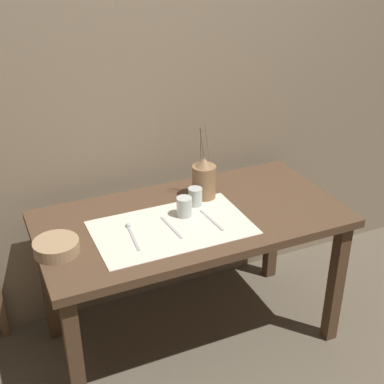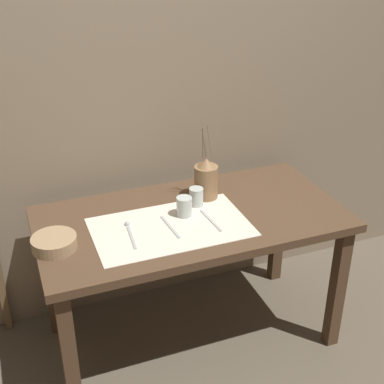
% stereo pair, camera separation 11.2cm
% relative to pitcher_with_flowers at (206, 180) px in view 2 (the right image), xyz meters
% --- Properties ---
extents(ground_plane, '(12.00, 12.00, 0.00)m').
position_rel_pitcher_with_flowers_xyz_m(ground_plane, '(-0.13, -0.14, -0.81)').
color(ground_plane, brown).
extents(stone_wall_back, '(7.00, 0.06, 2.40)m').
position_rel_pitcher_with_flowers_xyz_m(stone_wall_back, '(-0.13, 0.32, 0.39)').
color(stone_wall_back, gray).
rests_on(stone_wall_back, ground_plane).
extents(wooden_table, '(1.40, 0.71, 0.71)m').
position_rel_pitcher_with_flowers_xyz_m(wooden_table, '(-0.13, -0.14, -0.19)').
color(wooden_table, '#4C3523').
rests_on(wooden_table, ground_plane).
extents(linen_cloth, '(0.68, 0.41, 0.00)m').
position_rel_pitcher_with_flowers_xyz_m(linen_cloth, '(-0.25, -0.20, -0.09)').
color(linen_cloth, beige).
rests_on(linen_cloth, wooden_table).
extents(pitcher_with_flowers, '(0.11, 0.11, 0.36)m').
position_rel_pitcher_with_flowers_xyz_m(pitcher_with_flowers, '(0.00, 0.00, 0.00)').
color(pitcher_with_flowers, olive).
rests_on(pitcher_with_flowers, wooden_table).
extents(wooden_bowl, '(0.19, 0.19, 0.05)m').
position_rel_pitcher_with_flowers_xyz_m(wooden_bowl, '(-0.75, -0.19, -0.07)').
color(wooden_bowl, '#9E7F5B').
rests_on(wooden_bowl, wooden_table).
extents(glass_tumbler_near, '(0.07, 0.07, 0.09)m').
position_rel_pitcher_with_flowers_xyz_m(glass_tumbler_near, '(-0.16, -0.13, -0.05)').
color(glass_tumbler_near, '#B7C1BC').
rests_on(glass_tumbler_near, wooden_table).
extents(glass_tumbler_far, '(0.07, 0.07, 0.09)m').
position_rel_pitcher_with_flowers_xyz_m(glass_tumbler_far, '(-0.07, -0.06, -0.05)').
color(glass_tumbler_far, '#B7C1BC').
rests_on(glass_tumbler_far, wooden_table).
extents(spoon_inner, '(0.04, 0.21, 0.02)m').
position_rel_pitcher_with_flowers_xyz_m(spoon_inner, '(-0.43, -0.16, -0.09)').
color(spoon_inner, '#A8A8AD').
rests_on(spoon_inner, wooden_table).
extents(fork_outer, '(0.03, 0.20, 0.00)m').
position_rel_pitcher_with_flowers_xyz_m(fork_outer, '(-0.25, -0.21, -0.09)').
color(fork_outer, '#A8A8AD').
rests_on(fork_outer, wooden_table).
extents(knife_center, '(0.03, 0.20, 0.00)m').
position_rel_pitcher_with_flowers_xyz_m(knife_center, '(-0.06, -0.22, -0.09)').
color(knife_center, '#A8A8AD').
rests_on(knife_center, wooden_table).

